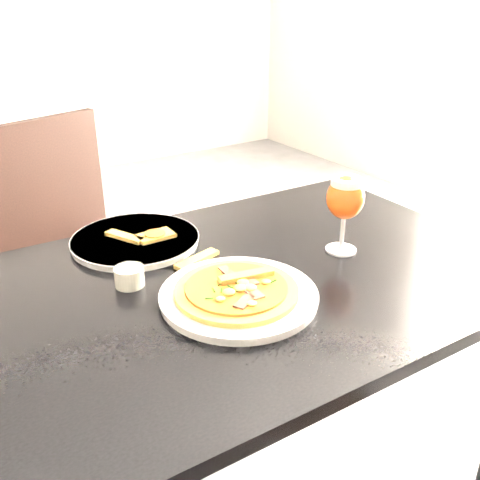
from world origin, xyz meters
TOP-DOWN VIEW (x-y plane):
  - ground at (0.00, 0.00)m, footprint 6.00×6.00m
  - dining_table at (0.00, -0.31)m, footprint 1.22×0.84m
  - chair_far at (-0.15, 0.47)m, footprint 0.55×0.55m
  - plate_main at (-0.07, -0.39)m, footprint 0.38×0.38m
  - pizza at (-0.08, -0.39)m, footprint 0.25×0.25m
  - plate_second at (-0.14, -0.03)m, footprint 0.41×0.41m
  - crust_scraps at (-0.12, -0.05)m, footprint 0.14×0.12m
  - loose_crust at (-0.06, -0.20)m, footprint 0.12×0.06m
  - sauce_cup at (-0.23, -0.21)m, footprint 0.06×0.06m
  - beer_glass at (0.25, -0.34)m, footprint 0.09×0.09m

SIDE VIEW (x-z plane):
  - ground at x=0.00m, z-range 0.00..0.00m
  - chair_far at x=-0.15m, z-range 0.05..1.00m
  - dining_table at x=0.00m, z-range 0.28..1.03m
  - loose_crust at x=-0.06m, z-range 0.75..0.76m
  - plate_second at x=-0.14m, z-range 0.75..0.77m
  - plate_main at x=-0.07m, z-range 0.75..0.77m
  - crust_scraps at x=-0.12m, z-range 0.77..0.78m
  - sauce_cup at x=-0.23m, z-range 0.75..0.79m
  - pizza at x=-0.08m, z-range 0.76..0.79m
  - beer_glass at x=0.25m, z-range 0.79..0.98m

